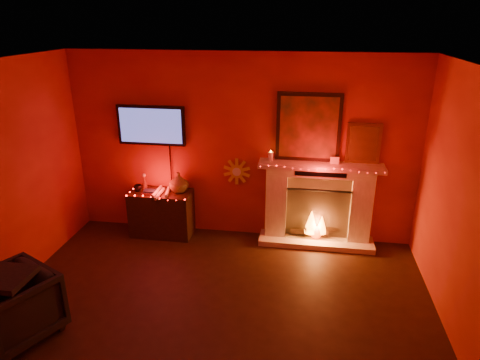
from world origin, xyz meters
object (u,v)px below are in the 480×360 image
Objects in this scene: fireplace at (318,196)px; console_table at (163,210)px; tv at (151,126)px; sunburst_clock at (237,171)px; armchair at (12,307)px.

fireplace is 2.31m from console_table.
fireplace is 2.61m from tv.
fireplace is 1.23m from sunburst_clock.
sunburst_clock is at bearing 11.16° from console_table.
tv is 1.41m from sunburst_clock.
fireplace is at bearing -1.50° from tv.
console_table is at bearing -168.84° from sunburst_clock.
console_table reaches higher than armchair.
armchair is at bearing -140.81° from fireplace.
tv is 2.96m from armchair.
tv is at bearing 102.64° from armchair.
armchair is (-3.09, -2.52, -0.37)m from fireplace.
console_table is 2.53m from armchair.
console_table is (-1.10, -0.22, -0.60)m from sunburst_clock.
sunburst_clock is 0.51× the size of armchair.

